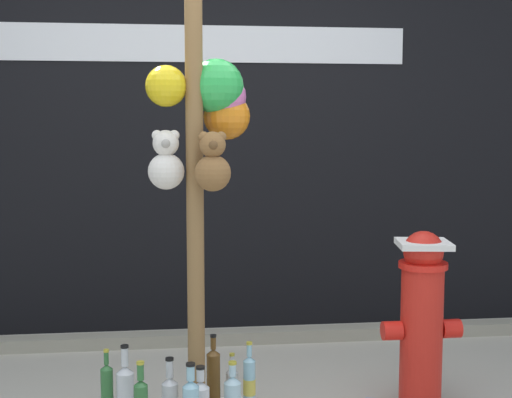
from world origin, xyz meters
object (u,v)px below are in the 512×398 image
Objects in this scene: memorial_post at (203,76)px; bottle_8 at (126,397)px; bottle_9 at (233,388)px; fire_hydrant at (422,314)px; bottle_4 at (213,378)px; bottle_7 at (107,395)px; bottle_6 at (249,385)px.

bottle_8 is at bearing -169.18° from memorial_post.
bottle_9 is at bearing 21.64° from bottle_8.
fire_hydrant is 1.08m from bottle_4.
fire_hydrant is 1.48m from bottle_8.
fire_hydrant is at bearing 4.78° from memorial_post.
fire_hydrant reaches higher than bottle_4.
bottle_9 is (0.50, 0.20, -0.06)m from bottle_8.
bottle_8 is at bearing -31.00° from bottle_7.
bottle_8 reaches higher than bottle_9.
bottle_4 is 0.19m from bottle_6.
bottle_4 is 0.11m from bottle_9.
memorial_post is 7.60× the size of bottle_6.
bottle_7 is (-0.45, -0.02, -1.45)m from memorial_post.
bottle_9 is at bearing 130.26° from bottle_6.
bottle_4 is 1.34× the size of bottle_9.
fire_hydrant is 1.56m from bottle_7.
bottle_8 is (-0.37, -0.07, -1.45)m from memorial_post.
bottle_8 is at bearing -168.92° from bottle_6.
memorial_post is at bearing 2.26° from bottle_7.
bottle_6 is 0.12m from bottle_9.
bottle_7 is 0.92× the size of bottle_8.
memorial_post is at bearing -109.31° from bottle_4.
memorial_post reaches higher than bottle_7.
bottle_8 is (-0.41, -0.20, 0.00)m from bottle_4.
memorial_post is 6.80× the size of bottle_8.
memorial_post is 9.78× the size of bottle_9.
fire_hydrant is 2.34× the size of bottle_7.
bottle_8 reaches higher than bottle_4.
fire_hydrant is 2.41× the size of bottle_6.
bottle_8 is at bearing -154.28° from bottle_4.
bottle_6 is at bearing -176.90° from fire_hydrant.
bottle_4 is 1.02× the size of bottle_7.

